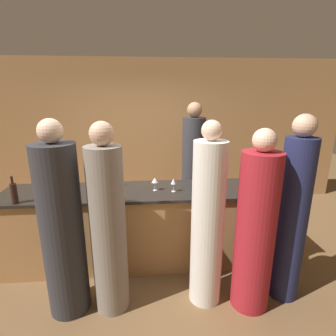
% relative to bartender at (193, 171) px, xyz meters
% --- Properties ---
extents(ground_plane, '(14.00, 14.00, 0.00)m').
position_rel_bartender_xyz_m(ground_plane, '(-0.78, -0.91, -0.95)').
color(ground_plane, brown).
extents(back_wall, '(8.00, 0.06, 2.80)m').
position_rel_bartender_xyz_m(back_wall, '(-0.78, 1.20, 0.45)').
color(back_wall, '#A37547').
rests_on(back_wall, ground_plane).
extents(bar_counter, '(3.49, 0.73, 0.99)m').
position_rel_bartender_xyz_m(bar_counter, '(-0.78, -0.91, -0.45)').
color(bar_counter, '#B27F4C').
rests_on(bar_counter, ground_plane).
extents(bartender, '(0.36, 0.36, 2.03)m').
position_rel_bartender_xyz_m(bartender, '(0.00, 0.00, 0.00)').
color(bartender, '#2D2D33').
rests_on(bartender, ground_plane).
extents(guest_0, '(0.34, 0.34, 1.92)m').
position_rel_bartender_xyz_m(guest_0, '(-1.12, -1.67, -0.05)').
color(guest_0, gray).
rests_on(guest_0, ground_plane).
extents(guest_1, '(0.33, 0.33, 1.92)m').
position_rel_bartender_xyz_m(guest_1, '(-0.14, -1.65, -0.05)').
color(guest_1, silver).
rests_on(guest_1, ground_plane).
extents(guest_2, '(0.31, 0.31, 1.97)m').
position_rel_bartender_xyz_m(guest_2, '(0.74, -1.66, -0.02)').
color(guest_2, '#1E234C').
rests_on(guest_2, ground_plane).
extents(guest_3, '(0.38, 0.38, 1.86)m').
position_rel_bartender_xyz_m(guest_3, '(0.31, -1.76, -0.09)').
color(guest_3, maroon).
rests_on(guest_3, ground_plane).
extents(guest_4, '(0.40, 0.40, 1.95)m').
position_rel_bartender_xyz_m(guest_4, '(-1.56, -1.66, -0.05)').
color(guest_4, '#2D2D33').
rests_on(guest_4, ground_plane).
extents(wine_bottle_0, '(0.07, 0.07, 0.31)m').
position_rel_bartender_xyz_m(wine_bottle_0, '(-2.18, -1.21, 0.16)').
color(wine_bottle_0, black).
rests_on(wine_bottle_0, bar_counter).
extents(wine_bottle_1, '(0.07, 0.07, 0.27)m').
position_rel_bartender_xyz_m(wine_bottle_1, '(-1.23, -0.77, 0.15)').
color(wine_bottle_1, black).
rests_on(wine_bottle_1, bar_counter).
extents(wine_glass_0, '(0.08, 0.08, 0.15)m').
position_rel_bartender_xyz_m(wine_glass_0, '(0.01, -0.96, 0.16)').
color(wine_glass_0, silver).
rests_on(wine_glass_0, bar_counter).
extents(wine_glass_1, '(0.08, 0.08, 0.18)m').
position_rel_bartender_xyz_m(wine_glass_1, '(-1.99, -0.91, 0.18)').
color(wine_glass_1, silver).
rests_on(wine_glass_1, bar_counter).
extents(wine_glass_2, '(0.06, 0.06, 0.17)m').
position_rel_bartender_xyz_m(wine_glass_2, '(-0.42, -0.99, 0.17)').
color(wine_glass_2, silver).
rests_on(wine_glass_2, bar_counter).
extents(wine_glass_3, '(0.08, 0.08, 0.16)m').
position_rel_bartender_xyz_m(wine_glass_3, '(-0.64, -0.94, 0.17)').
color(wine_glass_3, silver).
rests_on(wine_glass_3, bar_counter).
extents(wine_glass_4, '(0.07, 0.07, 0.16)m').
position_rel_bartender_xyz_m(wine_glass_4, '(-1.86, -0.99, 0.17)').
color(wine_glass_4, silver).
rests_on(wine_glass_4, bar_counter).
extents(wine_glass_5, '(0.07, 0.07, 0.14)m').
position_rel_bartender_xyz_m(wine_glass_5, '(0.77, -0.96, 0.14)').
color(wine_glass_5, silver).
rests_on(wine_glass_5, bar_counter).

